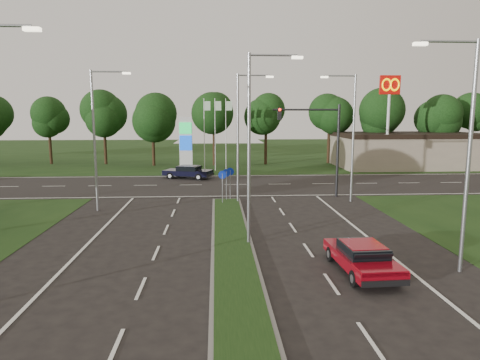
{
  "coord_description": "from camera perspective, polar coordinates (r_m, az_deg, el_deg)",
  "views": [
    {
      "loc": [
        -0.75,
        -13.88,
        6.23
      ],
      "look_at": [
        0.75,
        12.41,
        2.2
      ],
      "focal_mm": 32.0,
      "sensor_mm": 36.0,
      "label": 1
    }
  ],
  "objects": [
    {
      "name": "ground",
      "position": [
        15.23,
        -0.16,
        -15.44
      ],
      "size": [
        160.0,
        160.0,
        0.0
      ],
      "primitive_type": "plane",
      "color": "black",
      "rests_on": "ground"
    },
    {
      "name": "gas_pylon",
      "position": [
        47.12,
        -6.98,
        4.94
      ],
      "size": [
        5.8,
        1.26,
        8.0
      ],
      "color": "silver",
      "rests_on": "ground"
    },
    {
      "name": "mcdonalds_sign",
      "position": [
        49.56,
        19.29,
        10.25
      ],
      "size": [
        2.2,
        0.47,
        10.4
      ],
      "color": "silver",
      "rests_on": "ground"
    },
    {
      "name": "treeline_far",
      "position": [
        53.82,
        -2.39,
        9.33
      ],
      "size": [
        6.0,
        6.0,
        9.9
      ],
      "color": "black",
      "rests_on": "ground"
    },
    {
      "name": "cross_road",
      "position": [
        38.39,
        -2.1,
        -0.64
      ],
      "size": [
        160.0,
        12.0,
        0.02
      ],
      "primitive_type": "cube",
      "color": "black",
      "rests_on": "ground"
    },
    {
      "name": "streetlight_right_far",
      "position": [
        31.39,
        14.54,
        6.32
      ],
      "size": [
        2.53,
        0.22,
        9.0
      ],
      "rotation": [
        0.0,
        0.0,
        3.14
      ],
      "color": "gray",
      "rests_on": "ground"
    },
    {
      "name": "navy_sedan",
      "position": [
        42.32,
        -6.93,
        1.12
      ],
      "size": [
        5.05,
        3.43,
        1.29
      ],
      "rotation": [
        0.0,
        0.0,
        1.21
      ],
      "color": "black",
      "rests_on": "ground"
    },
    {
      "name": "streetlight_median_near",
      "position": [
        19.99,
        1.77,
        5.4
      ],
      "size": [
        2.53,
        0.22,
        9.0
      ],
      "color": "gray",
      "rests_on": "ground"
    },
    {
      "name": "commercial_building",
      "position": [
        54.98,
        21.24,
        3.7
      ],
      "size": [
        16.0,
        9.0,
        4.0
      ],
      "primitive_type": "cube",
      "color": "gray",
      "rests_on": "ground"
    },
    {
      "name": "streetlight_right_near",
      "position": [
        18.56,
        27.79,
        4.15
      ],
      "size": [
        2.53,
        0.22,
        9.0
      ],
      "rotation": [
        0.0,
        0.0,
        3.14
      ],
      "color": "gray",
      "rests_on": "ground"
    },
    {
      "name": "streetlight_left_far",
      "position": [
        28.9,
        -18.51,
        5.97
      ],
      "size": [
        2.53,
        0.22,
        9.0
      ],
      "color": "gray",
      "rests_on": "ground"
    },
    {
      "name": "median_signs",
      "position": [
        30.62,
        -1.83,
        0.21
      ],
      "size": [
        1.16,
        1.76,
        2.38
      ],
      "color": "gray",
      "rests_on": "ground"
    },
    {
      "name": "median_kerb",
      "position": [
        18.92,
        -0.83,
        -10.32
      ],
      "size": [
        2.0,
        26.0,
        0.12
      ],
      "primitive_type": "cube",
      "color": "slate",
      "rests_on": "ground"
    },
    {
      "name": "red_sedan",
      "position": [
        17.91,
        15.94,
        -9.8
      ],
      "size": [
        1.99,
        4.46,
        1.21
      ],
      "rotation": [
        0.0,
        0.0,
        0.05
      ],
      "color": "maroon",
      "rests_on": "ground"
    },
    {
      "name": "streetlight_median_far",
      "position": [
        29.95,
        0.09,
        6.5
      ],
      "size": [
        2.53,
        0.22,
        9.0
      ],
      "color": "gray",
      "rests_on": "ground"
    },
    {
      "name": "traffic_signal",
      "position": [
        32.88,
        10.77,
        5.8
      ],
      "size": [
        5.1,
        0.42,
        7.0
      ],
      "color": "black",
      "rests_on": "ground"
    },
    {
      "name": "verge_far",
      "position": [
        69.16,
        -2.63,
        3.52
      ],
      "size": [
        160.0,
        50.0,
        0.02
      ],
      "primitive_type": "cube",
      "color": "black",
      "rests_on": "ground"
    }
  ]
}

